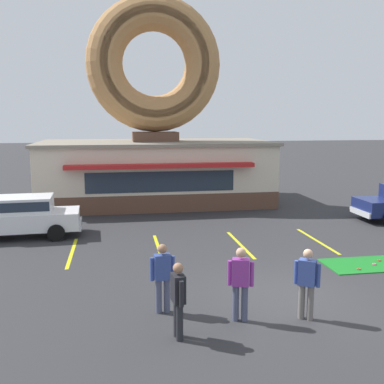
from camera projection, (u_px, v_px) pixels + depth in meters
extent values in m
plane|color=#2D2D30|center=(288.00, 297.00, 11.58)|extent=(160.00, 160.00, 0.00)
cube|color=brown|center=(156.00, 194.00, 24.77)|extent=(12.00, 6.00, 0.90)
cube|color=beige|center=(155.00, 165.00, 24.51)|extent=(12.00, 6.00, 2.30)
cube|color=gray|center=(155.00, 143.00, 24.31)|extent=(12.30, 6.30, 0.16)
cube|color=#B21E1E|center=(161.00, 166.00, 21.25)|extent=(9.00, 0.60, 0.20)
cube|color=#232D3D|center=(161.00, 182.00, 21.66)|extent=(7.20, 0.03, 1.00)
cube|color=brown|center=(155.00, 137.00, 24.26)|extent=(2.40, 1.80, 0.50)
torus|color=#B27F4C|center=(154.00, 64.00, 23.65)|extent=(7.10, 1.90, 7.10)
torus|color=tan|center=(155.00, 63.00, 23.23)|extent=(6.24, 1.05, 6.24)
torus|color=#D8667F|center=(374.00, 264.00, 14.08)|extent=(0.13, 0.13, 0.04)
torus|color=brown|center=(379.00, 260.00, 14.47)|extent=(0.13, 0.13, 0.04)
torus|color=brown|center=(359.00, 269.00, 13.63)|extent=(0.13, 0.13, 0.04)
cube|color=silver|center=(21.00, 221.00, 17.38)|extent=(4.48, 1.97, 0.68)
cube|color=silver|center=(24.00, 204.00, 17.31)|extent=(2.17, 1.66, 0.60)
cube|color=#232D3D|center=(24.00, 204.00, 17.31)|extent=(2.09, 1.68, 0.36)
cube|color=silver|center=(80.00, 224.00, 17.89)|extent=(0.18, 1.67, 0.24)
cylinder|color=black|center=(56.00, 233.00, 16.88)|extent=(0.65, 0.25, 0.64)
cylinder|color=black|center=(59.00, 222.00, 18.57)|extent=(0.65, 0.25, 0.64)
cube|color=silver|center=(360.00, 213.00, 20.04)|extent=(0.10, 1.67, 0.24)
cylinder|color=black|center=(367.00, 210.00, 21.05)|extent=(0.64, 0.22, 0.64)
cylinder|color=#232328|center=(177.00, 318.00, 9.45)|extent=(0.15, 0.15, 0.81)
cylinder|color=#232328|center=(180.00, 322.00, 9.27)|extent=(0.15, 0.15, 0.81)
cube|color=black|center=(178.00, 288.00, 9.25)|extent=(0.29, 0.41, 0.59)
cylinder|color=black|center=(175.00, 285.00, 9.49)|extent=(0.10, 0.10, 0.54)
cylinder|color=black|center=(181.00, 294.00, 9.02)|extent=(0.10, 0.10, 0.54)
sphere|color=#9E7051|center=(178.00, 268.00, 9.18)|extent=(0.22, 0.22, 0.22)
cylinder|color=#474C66|center=(245.00, 303.00, 10.16)|extent=(0.15, 0.15, 0.85)
cylinder|color=#474C66|center=(236.00, 303.00, 10.19)|extent=(0.15, 0.15, 0.85)
cube|color=#8C3393|center=(241.00, 272.00, 10.06)|extent=(0.44, 0.35, 0.62)
cylinder|color=#8C3393|center=(252.00, 274.00, 10.03)|extent=(0.10, 0.10, 0.57)
cylinder|color=#8C3393|center=(229.00, 273.00, 10.10)|extent=(0.10, 0.10, 0.57)
sphere|color=tan|center=(241.00, 253.00, 9.99)|extent=(0.23, 0.23, 0.23)
cylinder|color=#474C66|center=(167.00, 295.00, 10.65)|extent=(0.15, 0.15, 0.82)
cylinder|color=#474C66|center=(159.00, 296.00, 10.60)|extent=(0.15, 0.15, 0.82)
cube|color=#33478C|center=(162.00, 267.00, 10.51)|extent=(0.40, 0.28, 0.60)
cylinder|color=#33478C|center=(173.00, 267.00, 10.58)|extent=(0.10, 0.10, 0.55)
cylinder|color=#33478C|center=(152.00, 269.00, 10.45)|extent=(0.10, 0.10, 0.55)
sphere|color=#9E7051|center=(162.00, 249.00, 10.44)|extent=(0.22, 0.22, 0.22)
cylinder|color=slate|center=(302.00, 301.00, 10.31)|extent=(0.15, 0.15, 0.82)
cylinder|color=slate|center=(310.00, 303.00, 10.23)|extent=(0.15, 0.15, 0.82)
cube|color=#33478C|center=(307.00, 273.00, 10.15)|extent=(0.45, 0.41, 0.60)
cylinder|color=#33478C|center=(296.00, 272.00, 10.26)|extent=(0.10, 0.10, 0.55)
cylinder|color=#33478C|center=(318.00, 275.00, 10.05)|extent=(0.10, 0.10, 0.55)
sphere|color=tan|center=(308.00, 254.00, 10.08)|extent=(0.22, 0.22, 0.22)
cylinder|color=#232833|center=(27.00, 208.00, 20.89)|extent=(0.56, 0.56, 0.95)
torus|color=black|center=(27.00, 197.00, 20.81)|extent=(0.57, 0.57, 0.05)
cube|color=yellow|center=(72.00, 252.00, 15.47)|extent=(0.12, 3.60, 0.01)
cube|color=yellow|center=(159.00, 248.00, 15.97)|extent=(0.12, 3.60, 0.01)
cube|color=yellow|center=(240.00, 244.00, 16.47)|extent=(0.12, 3.60, 0.01)
cube|color=yellow|center=(317.00, 241.00, 16.96)|extent=(0.12, 3.60, 0.01)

